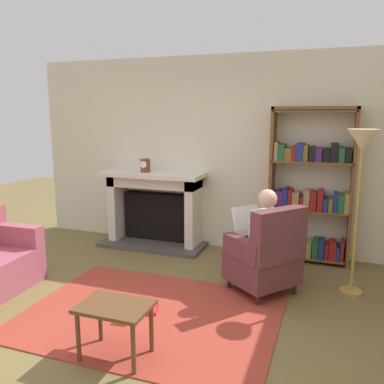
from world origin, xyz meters
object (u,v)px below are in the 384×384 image
(fireplace, at_px, (155,206))
(armchair_reading, at_px, (267,256))
(mantel_clock, at_px, (145,166))
(floor_lamp, at_px, (362,156))
(seated_reader, at_px, (260,235))
(side_table, at_px, (115,313))
(bookshelf, at_px, (310,191))

(fireplace, xyz_separation_m, armchair_reading, (1.82, -1.15, -0.15))
(mantel_clock, height_order, floor_lamp, floor_lamp)
(armchair_reading, height_order, seated_reader, seated_reader)
(floor_lamp, bearing_deg, seated_reader, -165.60)
(armchair_reading, height_order, floor_lamp, floor_lamp)
(fireplace, bearing_deg, floor_lamp, -17.06)
(fireplace, distance_m, side_table, 2.86)
(floor_lamp, bearing_deg, armchair_reading, -159.79)
(seated_reader, bearing_deg, mantel_clock, -79.30)
(fireplace, bearing_deg, armchair_reading, -32.20)
(bookshelf, bearing_deg, armchair_reading, -106.57)
(fireplace, xyz_separation_m, bookshelf, (2.17, 0.03, 0.36))
(armchair_reading, relative_size, floor_lamp, 0.55)
(mantel_clock, relative_size, seated_reader, 0.16)
(mantel_clock, distance_m, floor_lamp, 2.90)
(armchair_reading, distance_m, floor_lamp, 1.41)
(armchair_reading, xyz_separation_m, seated_reader, (-0.09, 0.07, 0.20))
(fireplace, height_order, side_table, fireplace)
(armchair_reading, xyz_separation_m, floor_lamp, (0.87, 0.32, 1.06))
(seated_reader, xyz_separation_m, floor_lamp, (0.96, 0.25, 0.87))
(side_table, bearing_deg, fireplace, 108.33)
(side_table, xyz_separation_m, floor_lamp, (1.80, 1.88, 1.11))
(mantel_clock, bearing_deg, bookshelf, 3.42)
(fireplace, bearing_deg, seated_reader, -31.83)
(fireplace, relative_size, side_table, 2.73)
(seated_reader, distance_m, side_table, 1.85)
(seated_reader, height_order, floor_lamp, floor_lamp)
(mantel_clock, bearing_deg, fireplace, 45.92)
(side_table, bearing_deg, bookshelf, 65.02)
(seated_reader, bearing_deg, armchair_reading, 90.00)
(fireplace, relative_size, armchair_reading, 1.58)
(bookshelf, bearing_deg, seated_reader, -111.81)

